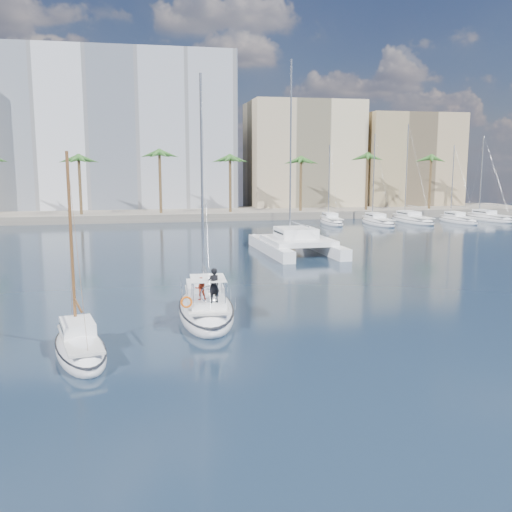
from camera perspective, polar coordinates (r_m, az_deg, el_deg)
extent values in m
plane|color=black|center=(35.62, 1.59, -5.22)|extent=(160.00, 160.00, 0.00)
cube|color=gray|center=(95.28, -6.73, 4.18)|extent=(120.00, 14.00, 1.20)
cube|color=white|center=(106.80, -13.99, 11.71)|extent=(42.00, 16.00, 28.00)
cube|color=beige|center=(107.81, 4.66, 9.79)|extent=(20.00, 14.00, 20.00)
cube|color=tan|center=(113.15, 14.84, 8.99)|extent=(18.00, 12.00, 18.00)
cylinder|color=brown|center=(91.01, -6.58, 6.88)|extent=(0.44, 0.44, 10.50)
sphere|color=#306224|center=(90.95, -6.64, 10.19)|extent=(3.60, 3.60, 3.60)
cylinder|color=brown|center=(99.85, 13.40, 6.89)|extent=(0.44, 0.44, 10.50)
sphere|color=#306224|center=(99.80, 13.51, 9.91)|extent=(3.60, 3.60, 3.60)
ellipsoid|color=white|center=(33.96, -5.03, -5.45)|extent=(3.66, 10.08, 2.06)
ellipsoid|color=black|center=(33.89, -5.04, -4.97)|extent=(3.70, 10.18, 0.18)
cube|color=silver|center=(33.58, -5.03, -4.24)|extent=(2.63, 7.55, 0.12)
cube|color=white|center=(34.62, -5.16, -3.22)|extent=(2.29, 3.35, 0.60)
cube|color=black|center=(34.61, -5.16, -3.19)|extent=(2.29, 2.97, 0.14)
cylinder|color=#B7BABF|center=(34.97, -5.42, 7.17)|extent=(0.15, 0.15, 13.02)
cylinder|color=#B7BABF|center=(33.54, -5.10, -1.54)|extent=(0.31, 4.01, 0.11)
cube|color=white|center=(31.67, -4.82, -4.62)|extent=(2.01, 2.58, 0.36)
cube|color=white|center=(31.28, -4.84, -2.22)|extent=(2.01, 2.58, 0.04)
torus|color=silver|center=(30.59, -4.72, -3.82)|extent=(0.96, 0.10, 0.96)
torus|color=#DA560B|center=(30.24, -6.97, -4.60)|extent=(0.64, 0.23, 0.64)
imported|color=black|center=(30.55, -4.26, -2.96)|extent=(0.81, 0.69, 1.89)
imported|color=#A73119|center=(31.38, -5.56, -3.25)|extent=(0.62, 0.49, 1.25)
ellipsoid|color=white|center=(28.27, -17.17, -9.01)|extent=(3.60, 7.23, 1.63)
ellipsoid|color=black|center=(28.20, -17.19, -8.56)|extent=(3.64, 7.29, 0.18)
cube|color=silver|center=(27.96, -17.19, -7.89)|extent=(2.62, 5.40, 0.12)
cube|color=white|center=(28.63, -17.42, -6.75)|extent=(1.91, 2.52, 0.60)
cube|color=black|center=(28.62, -17.42, -6.71)|extent=(1.88, 2.27, 0.14)
cylinder|color=brown|center=(28.61, -17.98, 1.36)|extent=(0.15, 0.15, 8.56)
cylinder|color=brown|center=(27.75, -17.40, -4.69)|extent=(0.70, 2.75, 0.11)
cube|color=white|center=(57.10, 1.39, 0.83)|extent=(1.80, 13.29, 1.10)
cube|color=white|center=(58.77, 6.49, 1.01)|extent=(1.80, 13.29, 1.10)
cube|color=white|center=(57.15, 4.19, 1.58)|extent=(6.35, 7.56, 0.50)
cube|color=white|center=(57.69, 3.99, 2.35)|extent=(3.82, 4.14, 1.00)
cube|color=black|center=(57.68, 3.99, 2.40)|extent=(3.82, 3.61, 0.18)
cylinder|color=#B7BABF|center=(59.18, 3.48, 10.61)|extent=(0.18, 0.18, 17.67)
ellipsoid|color=silver|center=(37.80, -4.77, -3.56)|extent=(0.24, 0.46, 0.22)
sphere|color=silver|center=(38.01, -4.81, -3.46)|extent=(0.12, 0.12, 0.12)
cube|color=gray|center=(37.76, -5.27, -3.54)|extent=(0.53, 0.19, 0.13)
cube|color=gray|center=(37.83, -4.27, -3.50)|extent=(0.53, 0.19, 0.13)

